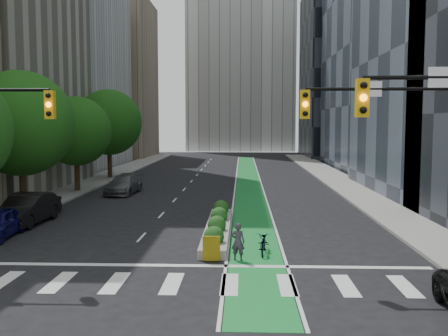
# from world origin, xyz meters

# --- Properties ---
(ground) EXTENTS (160.00, 160.00, 0.00)m
(ground) POSITION_xyz_m (0.00, 0.00, 0.00)
(ground) COLOR black
(ground) RESTS_ON ground
(sidewalk_left) EXTENTS (3.60, 90.00, 0.15)m
(sidewalk_left) POSITION_xyz_m (-11.80, 25.00, 0.07)
(sidewalk_left) COLOR gray
(sidewalk_left) RESTS_ON ground
(sidewalk_right) EXTENTS (3.60, 90.00, 0.15)m
(sidewalk_right) POSITION_xyz_m (11.80, 25.00, 0.07)
(sidewalk_right) COLOR gray
(sidewalk_right) RESTS_ON ground
(bike_lane_paint) EXTENTS (2.20, 70.00, 0.01)m
(bike_lane_paint) POSITION_xyz_m (3.00, 30.00, 0.01)
(bike_lane_paint) COLOR #178333
(bike_lane_paint) RESTS_ON ground
(building_tan_far) EXTENTS (14.00, 16.00, 26.00)m
(building_tan_far) POSITION_xyz_m (-20.00, 66.00, 13.00)
(building_tan_far) COLOR tan
(building_tan_far) RESTS_ON ground
(building_dark_end) EXTENTS (14.00, 18.00, 28.00)m
(building_dark_end) POSITION_xyz_m (20.00, 68.00, 14.00)
(building_dark_end) COLOR black
(building_dark_end) RESTS_ON ground
(tree_mid) EXTENTS (6.40, 6.40, 8.78)m
(tree_mid) POSITION_xyz_m (-11.00, 12.00, 5.57)
(tree_mid) COLOR black
(tree_mid) RESTS_ON ground
(tree_midfar) EXTENTS (5.60, 5.60, 7.76)m
(tree_midfar) POSITION_xyz_m (-11.00, 22.00, 4.95)
(tree_midfar) COLOR black
(tree_midfar) RESTS_ON ground
(tree_far) EXTENTS (6.60, 6.60, 9.00)m
(tree_far) POSITION_xyz_m (-11.00, 32.00, 5.69)
(tree_far) COLOR black
(tree_far) RESTS_ON ground
(signal_right) EXTENTS (5.82, 0.51, 7.20)m
(signal_right) POSITION_xyz_m (8.67, 0.47, 4.80)
(signal_right) COLOR black
(signal_right) RESTS_ON ground
(median_planter) EXTENTS (1.20, 10.26, 1.10)m
(median_planter) POSITION_xyz_m (1.20, 7.04, 0.37)
(median_planter) COLOR gray
(median_planter) RESTS_ON ground
(bicycle) EXTENTS (0.84, 1.93, 0.98)m
(bicycle) POSITION_xyz_m (3.36, 3.22, 0.49)
(bicycle) COLOR gray
(bicycle) RESTS_ON ground
(cyclist) EXTENTS (0.64, 0.51, 1.55)m
(cyclist) POSITION_xyz_m (2.27, 2.03, 0.78)
(cyclist) COLOR #37323C
(cyclist) RESTS_ON ground
(parked_car_left_mid) EXTENTS (2.01, 5.25, 1.71)m
(parked_car_left_mid) POSITION_xyz_m (-9.45, 8.99, 0.85)
(parked_car_left_mid) COLOR black
(parked_car_left_mid) RESTS_ON ground
(parked_car_left_far) EXTENTS (2.40, 5.22, 1.48)m
(parked_car_left_far) POSITION_xyz_m (-7.00, 21.14, 0.74)
(parked_car_left_far) COLOR #515356
(parked_car_left_far) RESTS_ON ground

